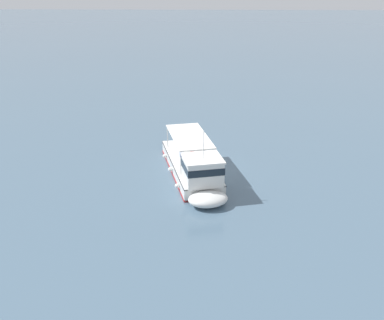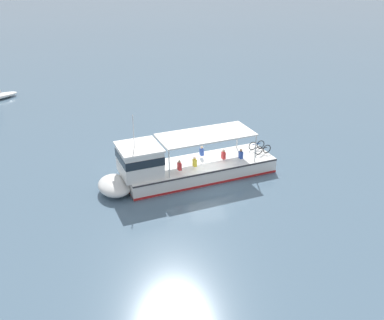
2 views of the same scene
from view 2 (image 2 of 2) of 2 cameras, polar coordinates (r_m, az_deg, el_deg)
name	(u,v)px [view 2 (image 2 of 2)]	position (r m, az deg, el deg)	size (l,w,h in m)	color
ground_plane	(208,182)	(31.01, 2.07, -2.92)	(400.00, 400.00, 0.00)	slate
ferry_main	(179,167)	(30.85, -1.74, -0.96)	(6.04, 13.07, 5.32)	white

